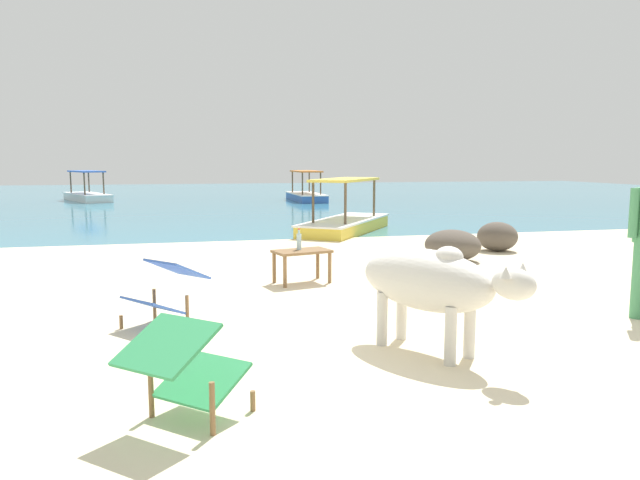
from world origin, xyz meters
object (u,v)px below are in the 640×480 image
at_px(low_bench_table, 302,256).
at_px(deck_chair_near, 185,365).
at_px(boat_blue, 306,194).
at_px(cow, 430,281).
at_px(boat_yellow, 345,221).
at_px(deck_chair_far, 166,289).
at_px(boat_white, 87,194).
at_px(bottle, 299,241).

height_order(low_bench_table, deck_chair_near, deck_chair_near).
bearing_deg(deck_chair_near, boat_blue, 29.37).
bearing_deg(cow, boat_yellow, 139.34).
relative_size(cow, low_bench_table, 1.96).
bearing_deg(low_bench_table, deck_chair_far, -149.40).
distance_m(cow, boat_white, 23.29).
bearing_deg(deck_chair_near, deck_chair_far, 47.33).
relative_size(cow, bottle, 5.59).
xyz_separation_m(boat_white, boat_yellow, (7.79, -13.50, 0.00)).
bearing_deg(deck_chair_far, boat_blue, -146.12).
relative_size(low_bench_table, deck_chair_far, 0.91).
height_order(cow, bottle, cow).
height_order(deck_chair_near, boat_blue, boat_blue).
xyz_separation_m(low_bench_table, boat_blue, (3.61, 17.23, -0.13)).
distance_m(bottle, deck_chair_near, 4.53).
bearing_deg(boat_yellow, bottle, 13.69).
bearing_deg(cow, boat_white, 165.28).
height_order(bottle, boat_blue, boat_blue).
relative_size(deck_chair_near, boat_blue, 0.25).
bearing_deg(bottle, deck_chair_far, -133.50).
bearing_deg(boat_white, boat_blue, 54.08).
bearing_deg(deck_chair_near, boat_white, 52.67).
bearing_deg(bottle, boat_blue, 78.03).
bearing_deg(deck_chair_near, low_bench_table, 22.23).
xyz_separation_m(low_bench_table, deck_chair_far, (-1.78, -1.80, 0.00)).
relative_size(boat_blue, boat_yellow, 1.00).
relative_size(bottle, deck_chair_far, 0.32).
xyz_separation_m(bottle, deck_chair_far, (-1.75, -1.84, -0.19)).
bearing_deg(low_bench_table, boat_blue, 63.43).
height_order(deck_chair_near, boat_white, boat_white).
relative_size(low_bench_table, deck_chair_near, 0.92).
height_order(cow, boat_yellow, boat_yellow).
bearing_deg(boat_yellow, boat_white, -114.90).
distance_m(deck_chair_far, boat_yellow, 8.55).
xyz_separation_m(deck_chair_near, boat_blue, (5.21, 21.44, -0.13)).
distance_m(cow, deck_chair_near, 2.33).
bearing_deg(boat_blue, bottle, 167.40).
xyz_separation_m(deck_chair_far, boat_blue, (5.39, 19.03, -0.13)).
bearing_deg(boat_white, low_bench_table, -7.34).
relative_size(low_bench_table, bottle, 2.86).
distance_m(deck_chair_near, boat_white, 23.80).
height_order(cow, deck_chair_far, cow).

